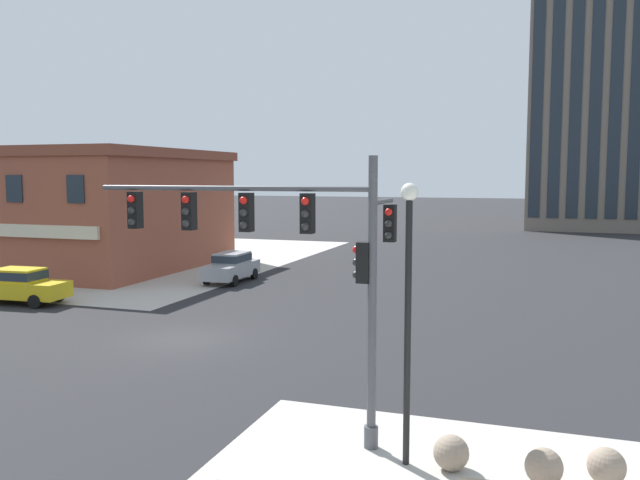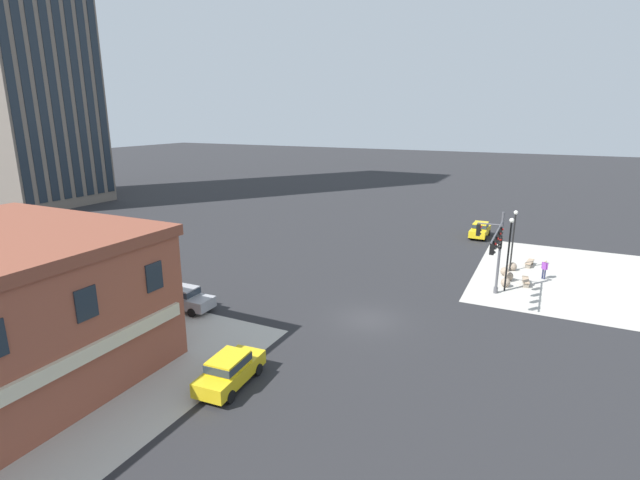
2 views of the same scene
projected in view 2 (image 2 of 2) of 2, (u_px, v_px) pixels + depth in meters
The scene contains 15 objects.
ground_plane at pixel (368, 319), 32.32m from camera, with size 320.00×320.00×0.00m, color #262628.
sidewalk_corner_slab at pixel (595, 280), 40.00m from camera, with size 20.00×19.00×0.02m, color #B7B2A8.
traffic_signal_main at pixel (496, 245), 34.53m from camera, with size 7.06×2.09×6.50m.
bollard_sphere_curb_a at pixel (506, 282), 38.38m from camera, with size 0.74×0.74×0.74m, color gray.
bollard_sphere_curb_b at pixel (509, 276), 39.91m from camera, with size 0.74×0.74×0.74m, color gray.
bollard_sphere_curb_c at pixel (505, 271), 41.11m from camera, with size 0.74×0.74×0.74m, color gray.
bollard_sphere_curb_d at pixel (512, 266), 42.44m from camera, with size 0.74×0.74×0.74m, color gray.
bench_near_signal at pixel (526, 281), 38.84m from camera, with size 1.84×0.68×0.49m.
bench_mid_block at pixel (530, 263), 43.63m from camera, with size 1.85×0.72×0.49m.
pedestrian_at_curb at pixel (545, 268), 40.04m from camera, with size 0.33×0.50×1.72m.
street_lamp_corner_near at pixel (509, 246), 36.70m from camera, with size 0.36×0.36×5.92m.
street_lamp_mid_sidewalk at pixel (514, 234), 41.45m from camera, with size 0.36×0.36×5.55m.
car_main_northbound_near at pixel (230, 369), 24.23m from camera, with size 4.51×2.13×1.68m.
car_main_northbound_far at pixel (480, 229), 53.85m from camera, with size 4.44×1.96×1.68m.
car_main_southbound_far at pixel (183, 297), 33.80m from camera, with size 1.96×4.44×1.68m.
Camera 2 is at (-28.22, -10.22, 13.57)m, focal length 26.47 mm.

